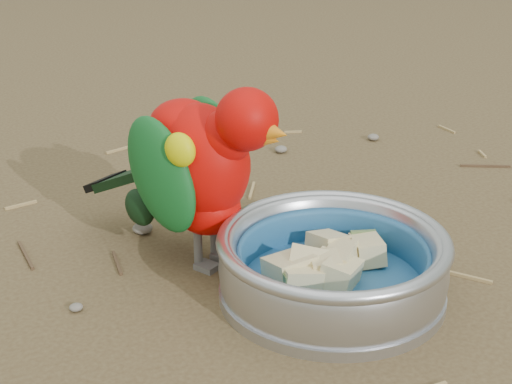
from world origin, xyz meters
name	(u,v)px	position (x,y,z in m)	size (l,w,h in m)	color
ground	(351,285)	(0.00, 0.00, 0.00)	(60.00, 60.00, 0.00)	brown
food_bowl	(332,289)	(-0.03, -0.01, 0.01)	(0.20, 0.20, 0.02)	#B2B2BA
bowl_wall	(333,259)	(-0.03, -0.01, 0.04)	(0.20, 0.20, 0.04)	#B2B2BA
fruit_wedges	(333,266)	(-0.03, -0.01, 0.03)	(0.12, 0.12, 0.03)	beige
lory_parrot	(201,177)	(-0.11, 0.10, 0.09)	(0.10, 0.22, 0.18)	#C10703
ground_debris	(317,243)	(0.01, 0.08, 0.00)	(0.90, 0.80, 0.01)	#A28450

